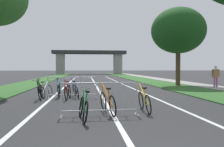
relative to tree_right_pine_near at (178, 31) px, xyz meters
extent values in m
cube|color=#2D5B26|center=(-12.99, 11.48, -4.59)|extent=(3.10, 68.82, 0.05)
cube|color=#2D5B26|center=(-0.62, 11.48, -4.59)|extent=(3.10, 68.82, 0.05)
cube|color=gray|center=(1.97, 11.48, -4.57)|extent=(2.10, 68.82, 0.08)
cube|color=silver|center=(-6.81, 3.24, -4.61)|extent=(0.14, 39.81, 0.01)
cube|color=silver|center=(-4.26, 3.24, -4.61)|extent=(0.14, 39.81, 0.01)
cube|color=silver|center=(-9.36, 3.24, -4.61)|extent=(0.14, 39.81, 0.01)
cube|color=#2D2D30|center=(-6.81, 40.21, 0.82)|extent=(18.16, 3.44, 0.79)
cube|color=gray|center=(-13.92, 40.21, -2.10)|extent=(1.95, 2.40, 5.03)
cube|color=gray|center=(0.31, 40.21, -2.10)|extent=(1.95, 2.40, 5.03)
cylinder|color=#4C3823|center=(0.00, 0.00, -3.14)|extent=(0.38, 0.38, 2.94)
ellipsoid|color=#194719|center=(0.00, 0.00, 0.02)|extent=(4.49, 4.49, 3.82)
cylinder|color=#ADADB2|center=(-8.41, -11.85, -4.09)|extent=(0.04, 0.04, 1.05)
cube|color=#ADADB2|center=(-8.41, -11.85, -4.60)|extent=(0.08, 0.44, 0.03)
cylinder|color=#ADADB2|center=(-6.06, -11.77, -4.09)|extent=(0.04, 0.04, 1.05)
cube|color=#ADADB2|center=(-6.06, -11.77, -4.60)|extent=(0.08, 0.44, 0.03)
cylinder|color=#ADADB2|center=(-7.24, -11.81, -3.58)|extent=(2.35, 0.12, 0.04)
cylinder|color=#ADADB2|center=(-7.24, -11.81, -4.43)|extent=(2.35, 0.12, 0.04)
cylinder|color=#ADADB2|center=(-8.02, -11.84, -4.00)|extent=(0.02, 0.02, 0.87)
cylinder|color=#ADADB2|center=(-7.63, -11.83, -4.00)|extent=(0.02, 0.02, 0.87)
cylinder|color=#ADADB2|center=(-7.24, -11.81, -4.00)|extent=(0.02, 0.02, 0.87)
cylinder|color=#ADADB2|center=(-6.84, -11.80, -4.00)|extent=(0.02, 0.02, 0.87)
cylinder|color=#ADADB2|center=(-6.45, -11.78, -4.00)|extent=(0.02, 0.02, 0.87)
cylinder|color=#ADADB2|center=(-9.50, -7.31, -4.09)|extent=(0.04, 0.04, 1.05)
cube|color=#ADADB2|center=(-9.50, -7.31, -4.60)|extent=(0.08, 0.44, 0.03)
cylinder|color=#ADADB2|center=(-7.16, -7.21, -4.09)|extent=(0.04, 0.04, 1.05)
cube|color=#ADADB2|center=(-7.16, -7.21, -4.60)|extent=(0.08, 0.44, 0.03)
cylinder|color=#ADADB2|center=(-8.33, -7.26, -3.58)|extent=(2.35, 0.13, 0.04)
cylinder|color=#ADADB2|center=(-8.33, -7.26, -4.43)|extent=(2.35, 0.13, 0.04)
cylinder|color=#ADADB2|center=(-9.11, -7.29, -4.00)|extent=(0.02, 0.02, 0.87)
cylinder|color=#ADADB2|center=(-8.72, -7.28, -4.00)|extent=(0.02, 0.02, 0.87)
cylinder|color=#ADADB2|center=(-8.33, -7.26, -4.00)|extent=(0.02, 0.02, 0.87)
cylinder|color=#ADADB2|center=(-7.94, -7.24, -4.00)|extent=(0.02, 0.02, 0.87)
cylinder|color=#ADADB2|center=(-7.55, -7.23, -4.00)|extent=(0.02, 0.02, 0.87)
torus|color=black|center=(-9.83, -7.19, -4.26)|extent=(0.23, 0.71, 0.69)
torus|color=black|center=(-9.74, -8.21, -4.26)|extent=(0.23, 0.71, 0.69)
cylinder|color=black|center=(-9.85, -7.68, -3.96)|extent=(0.08, 1.00, 0.65)
cylinder|color=black|center=(-9.86, -7.49, -3.98)|extent=(0.18, 0.11, 0.67)
cylinder|color=black|center=(-9.81, -7.36, -4.29)|extent=(0.07, 0.33, 0.08)
cylinder|color=black|center=(-9.80, -8.19, -3.96)|extent=(0.16, 0.08, 0.62)
cube|color=black|center=(-9.93, -7.46, -3.65)|extent=(0.13, 0.25, 0.07)
cylinder|color=#99999E|center=(-9.86, -8.17, -3.65)|extent=(0.47, 0.07, 0.12)
torus|color=black|center=(-6.85, -11.99, -4.28)|extent=(0.23, 0.68, 0.67)
torus|color=black|center=(-7.06, -10.93, -4.28)|extent=(0.23, 0.68, 0.67)
cylinder|color=orange|center=(-6.98, -11.49, -3.96)|extent=(0.30, 1.03, 0.66)
cylinder|color=orange|center=(-6.93, -11.69, -4.04)|extent=(0.09, 0.13, 0.57)
cylinder|color=orange|center=(-6.88, -11.82, -4.30)|extent=(0.09, 0.35, 0.08)
cylinder|color=orange|center=(-7.08, -10.96, -3.96)|extent=(0.10, 0.11, 0.63)
cube|color=black|center=(-6.96, -11.74, -3.76)|extent=(0.15, 0.26, 0.06)
cylinder|color=#99999E|center=(-7.11, -10.99, -3.65)|extent=(0.44, 0.11, 0.07)
torus|color=black|center=(-7.67, -12.86, -4.30)|extent=(0.22, 0.65, 0.63)
torus|color=black|center=(-7.80, -11.87, -4.30)|extent=(0.22, 0.65, 0.63)
cylinder|color=#1E7238|center=(-7.69, -12.39, -4.00)|extent=(0.07, 0.97, 0.62)
cylinder|color=#1E7238|center=(-7.67, -12.57, -4.05)|extent=(0.15, 0.11, 0.59)
cylinder|color=#1E7238|center=(-7.70, -12.70, -4.32)|extent=(0.08, 0.32, 0.07)
cylinder|color=#1E7238|center=(-7.75, -11.89, -4.00)|extent=(0.14, 0.08, 0.59)
cube|color=black|center=(-7.62, -12.60, -3.76)|extent=(0.14, 0.25, 0.06)
cylinder|color=#99999E|center=(-7.70, -11.91, -3.71)|extent=(0.52, 0.09, 0.11)
torus|color=black|center=(-9.01, -7.25, -4.27)|extent=(0.14, 0.68, 0.68)
torus|color=black|center=(-9.05, -6.23, -4.27)|extent=(0.14, 0.68, 0.68)
cylinder|color=#197A7F|center=(-9.05, -6.77, -3.98)|extent=(0.14, 1.00, 0.61)
cylinder|color=#197A7F|center=(-9.04, -6.96, -3.99)|extent=(0.11, 0.12, 0.67)
cylinder|color=#197A7F|center=(-9.01, -7.09, -4.30)|extent=(0.04, 0.33, 0.08)
cylinder|color=#197A7F|center=(-9.07, -6.25, -3.98)|extent=(0.10, 0.10, 0.58)
cube|color=black|center=(-9.07, -7.00, -3.66)|extent=(0.11, 0.24, 0.06)
cylinder|color=#99999E|center=(-9.10, -6.28, -3.69)|extent=(0.52, 0.05, 0.08)
torus|color=black|center=(-5.67, -11.73, -4.29)|extent=(0.12, 0.64, 0.64)
torus|color=black|center=(-5.68, -10.73, -4.29)|extent=(0.12, 0.64, 0.64)
cylinder|color=gold|center=(-5.71, -11.25, -3.99)|extent=(0.12, 0.97, 0.64)
cylinder|color=gold|center=(-5.70, -11.44, -4.06)|extent=(0.12, 0.12, 0.57)
cylinder|color=gold|center=(-5.67, -11.57, -4.32)|extent=(0.03, 0.32, 0.08)
cylinder|color=gold|center=(-5.71, -10.75, -3.99)|extent=(0.12, 0.09, 0.61)
cube|color=black|center=(-5.74, -11.48, -3.77)|extent=(0.11, 0.24, 0.06)
cylinder|color=#99999E|center=(-5.75, -10.78, -3.69)|extent=(0.45, 0.03, 0.08)
torus|color=black|center=(-8.09, -7.41, -4.28)|extent=(0.30, 0.68, 0.66)
torus|color=black|center=(-8.30, -6.38, -4.28)|extent=(0.30, 0.68, 0.66)
cylinder|color=#1E389E|center=(-8.25, -6.93, -3.97)|extent=(0.36, 0.99, 0.65)
cylinder|color=#1E389E|center=(-8.20, -7.13, -4.06)|extent=(0.14, 0.14, 0.55)
cylinder|color=#1E389E|center=(-8.12, -7.25, -4.31)|extent=(0.08, 0.34, 0.08)
cylinder|color=#1E389E|center=(-8.35, -6.42, -3.97)|extent=(0.16, 0.12, 0.63)
cube|color=black|center=(-8.24, -7.17, -3.78)|extent=(0.15, 0.26, 0.07)
cylinder|color=#99999E|center=(-8.41, -6.45, -3.66)|extent=(0.45, 0.11, 0.12)
torus|color=black|center=(-8.49, -7.15, -4.28)|extent=(0.17, 0.68, 0.67)
torus|color=black|center=(-8.57, -8.12, -4.28)|extent=(0.17, 0.68, 0.67)
cylinder|color=red|center=(-8.56, -7.61, -3.96)|extent=(0.19, 0.94, 0.66)
cylinder|color=red|center=(-8.53, -7.43, -4.06)|extent=(0.10, 0.12, 0.55)
cylinder|color=red|center=(-8.50, -7.31, -4.30)|extent=(0.05, 0.32, 0.08)
cylinder|color=red|center=(-8.60, -8.09, -3.96)|extent=(0.10, 0.10, 0.63)
cube|color=black|center=(-8.56, -7.39, -3.79)|extent=(0.13, 0.25, 0.06)
cylinder|color=#99999E|center=(-8.63, -8.07, -3.65)|extent=(0.44, 0.07, 0.07)
torus|color=black|center=(-9.76, -7.33, -4.31)|extent=(0.25, 0.62, 0.60)
torus|color=black|center=(-9.56, -6.26, -4.31)|extent=(0.25, 0.62, 0.60)
cylinder|color=silver|center=(-9.71, -6.81, -4.05)|extent=(0.13, 1.06, 0.55)
cylinder|color=silver|center=(-9.74, -7.02, -4.09)|extent=(0.16, 0.10, 0.55)
cylinder|color=silver|center=(-9.72, -7.16, -4.33)|extent=(0.10, 0.35, 0.07)
cylinder|color=silver|center=(-9.61, -6.28, -4.05)|extent=(0.14, 0.07, 0.52)
cube|color=black|center=(-9.80, -7.05, -3.82)|extent=(0.15, 0.26, 0.07)
cylinder|color=#99999E|center=(-9.66, -6.29, -3.79)|extent=(0.50, 0.12, 0.12)
cylinder|color=#994C8C|center=(1.86, -2.42, -4.20)|extent=(0.12, 0.12, 0.82)
cylinder|color=#994C8C|center=(2.04, -2.43, -4.20)|extent=(0.12, 0.12, 0.82)
cube|color=olive|center=(1.95, -2.42, -3.50)|extent=(0.47, 0.31, 0.58)
cylinder|color=olive|center=(1.70, -2.40, -3.52)|extent=(0.10, 0.10, 0.53)
cylinder|color=olive|center=(2.21, -2.44, -3.52)|extent=(0.10, 0.10, 0.53)
sphere|color=beige|center=(1.95, -2.42, -3.06)|extent=(0.22, 0.22, 0.22)
camera|label=1|loc=(-7.65, -19.12, -3.13)|focal=38.05mm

